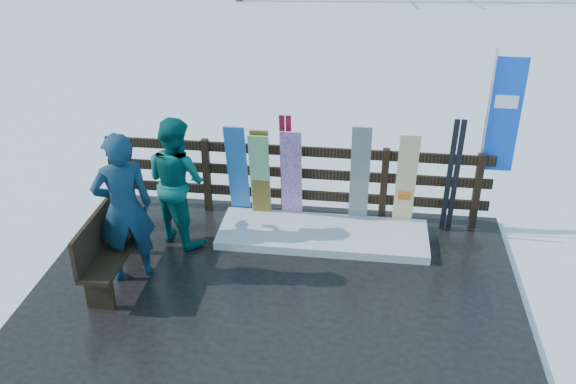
# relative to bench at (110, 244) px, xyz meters

# --- Properties ---
(ground) EXTENTS (700.00, 700.00, 0.00)m
(ground) POSITION_rel_bench_xyz_m (2.07, -0.30, -0.60)
(ground) COLOR white
(ground) RESTS_ON ground
(deck) EXTENTS (6.00, 5.00, 0.08)m
(deck) POSITION_rel_bench_xyz_m (2.07, -0.30, -0.56)
(deck) COLOR black
(deck) RESTS_ON ground
(fence) EXTENTS (5.60, 0.10, 1.15)m
(fence) POSITION_rel_bench_xyz_m (2.07, 1.90, 0.14)
(fence) COLOR black
(fence) RESTS_ON deck
(snow_patch) EXTENTS (2.91, 1.00, 0.12)m
(snow_patch) POSITION_rel_bench_xyz_m (2.55, 1.30, -0.46)
(snow_patch) COLOR white
(snow_patch) RESTS_ON deck
(bench) EXTENTS (0.41, 1.50, 0.97)m
(bench) POSITION_rel_bench_xyz_m (0.00, 0.00, 0.00)
(bench) COLOR black
(bench) RESTS_ON deck
(snowboard_0) EXTENTS (0.29, 0.38, 1.53)m
(snowboard_0) POSITION_rel_bench_xyz_m (1.29, 1.68, 0.25)
(snowboard_0) COLOR blue
(snowboard_0) RESTS_ON deck
(snowboard_1) EXTENTS (0.28, 0.29, 1.40)m
(snowboard_1) POSITION_rel_bench_xyz_m (1.61, 1.68, 0.19)
(snowboard_1) COLOR white
(snowboard_1) RESTS_ON deck
(snowboard_2) EXTENTS (0.26, 0.18, 1.46)m
(snowboard_2) POSITION_rel_bench_xyz_m (1.62, 1.68, 0.21)
(snowboard_2) COLOR gold
(snowboard_2) RESTS_ON deck
(snowboard_3) EXTENTS (0.30, 0.31, 1.49)m
(snowboard_3) POSITION_rel_bench_xyz_m (2.06, 1.68, 0.23)
(snowboard_3) COLOR silver
(snowboard_3) RESTS_ON deck
(snowboard_4) EXTENTS (0.27, 0.31, 1.61)m
(snowboard_4) POSITION_rel_bench_xyz_m (3.02, 1.68, 0.29)
(snowboard_4) COLOR black
(snowboard_4) RESTS_ON deck
(snowboard_5) EXTENTS (0.28, 0.31, 1.53)m
(snowboard_5) POSITION_rel_bench_xyz_m (3.66, 1.68, 0.25)
(snowboard_5) COLOR white
(snowboard_5) RESTS_ON deck
(ski_pair_a) EXTENTS (0.16, 0.22, 1.68)m
(ski_pair_a) POSITION_rel_bench_xyz_m (1.97, 1.75, 0.32)
(ski_pair_a) COLOR maroon
(ski_pair_a) RESTS_ON deck
(ski_pair_b) EXTENTS (0.17, 0.19, 1.73)m
(ski_pair_b) POSITION_rel_bench_xyz_m (4.29, 1.75, 0.35)
(ski_pair_b) COLOR black
(ski_pair_b) RESTS_ON deck
(rental_flag) EXTENTS (0.45, 0.04, 2.60)m
(rental_flag) POSITION_rel_bench_xyz_m (4.83, 1.95, 1.09)
(rental_flag) COLOR silver
(rental_flag) RESTS_ON deck
(person_front) EXTENTS (0.86, 0.77, 1.96)m
(person_front) POSITION_rel_bench_xyz_m (0.20, 0.10, 0.47)
(person_front) COLOR #113B4C
(person_front) RESTS_ON deck
(person_back) EXTENTS (1.10, 1.04, 1.80)m
(person_back) POSITION_rel_bench_xyz_m (0.58, 1.06, 0.39)
(person_back) COLOR #07534F
(person_back) RESTS_ON deck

